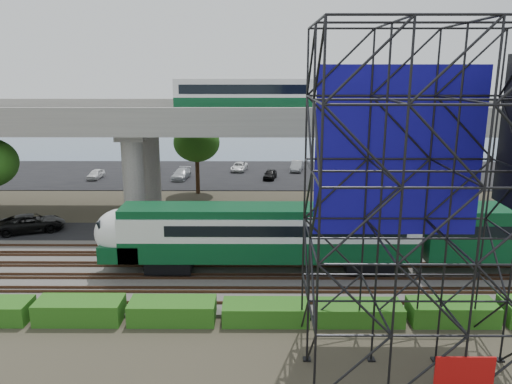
{
  "coord_description": "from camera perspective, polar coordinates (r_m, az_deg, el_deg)",
  "views": [
    {
      "loc": [
        0.62,
        -28.73,
        13.23
      ],
      "look_at": [
        0.43,
        6.0,
        4.62
      ],
      "focal_mm": 35.0,
      "sensor_mm": 36.0,
      "label": 1
    }
  ],
  "objects": [
    {
      "name": "hedge_strip",
      "position": [
        27.52,
        1.11,
        -13.49
      ],
      "size": [
        34.6,
        1.8,
        1.2
      ],
      "color": "#205713",
      "rests_on": "ground"
    },
    {
      "name": "overpass",
      "position": [
        45.01,
        -0.55,
        7.53
      ],
      "size": [
        80.0,
        12.0,
        12.4
      ],
      "color": "#9E9B93",
      "rests_on": "ground"
    },
    {
      "name": "ground",
      "position": [
        31.63,
        -0.85,
        -10.79
      ],
      "size": [
        140.0,
        140.0,
        0.0
      ],
      "primitive_type": "plane",
      "color": "#474233",
      "rests_on": "ground"
    },
    {
      "name": "trees",
      "position": [
        45.85,
        -6.33,
        4.23
      ],
      "size": [
        40.94,
        16.94,
        7.69
      ],
      "color": "#382314",
      "rests_on": "ground"
    },
    {
      "name": "scaffold_tower",
      "position": [
        22.57,
        17.77,
        -1.53
      ],
      "size": [
        9.36,
        6.36,
        15.0
      ],
      "color": "black",
      "rests_on": "ground"
    },
    {
      "name": "parked_cars",
      "position": [
        63.71,
        0.7,
        2.56
      ],
      "size": [
        39.13,
        9.41,
        1.32
      ],
      "color": "white",
      "rests_on": "parking_lot"
    },
    {
      "name": "suv",
      "position": [
        45.32,
        -24.27,
        -3.25
      ],
      "size": [
        5.74,
        4.1,
        1.45
      ],
      "primitive_type": "imported",
      "rotation": [
        0.0,
        0.0,
        1.93
      ],
      "color": "black",
      "rests_on": "service_road"
    },
    {
      "name": "rail_tracks",
      "position": [
        33.35,
        -0.78,
        -8.92
      ],
      "size": [
        90.0,
        9.52,
        0.16
      ],
      "color": "#472D1E",
      "rests_on": "ballast_bed"
    },
    {
      "name": "harbor_water",
      "position": [
        85.75,
        -0.1,
        5.07
      ],
      "size": [
        140.0,
        40.0,
        0.03
      ],
      "primitive_type": "cube",
      "color": "#495C79",
      "rests_on": "ground"
    },
    {
      "name": "parking_lot",
      "position": [
        64.1,
        -0.25,
        2.06
      ],
      "size": [
        90.0,
        18.0,
        0.08
      ],
      "primitive_type": "cube",
      "color": "black",
      "rests_on": "ground"
    },
    {
      "name": "service_road",
      "position": [
        41.39,
        -0.56,
        -4.65
      ],
      "size": [
        90.0,
        5.0,
        0.08
      ],
      "primitive_type": "cube",
      "color": "black",
      "rests_on": "ground"
    },
    {
      "name": "commuter_train",
      "position": [
        32.54,
        5.2,
        -4.67
      ],
      "size": [
        29.3,
        3.06,
        4.3
      ],
      "color": "black",
      "rests_on": "rail_tracks"
    },
    {
      "name": "ballast_bed",
      "position": [
        33.42,
        -0.78,
        -9.2
      ],
      "size": [
        90.0,
        12.0,
        0.2
      ],
      "primitive_type": "cube",
      "color": "slate",
      "rests_on": "ground"
    }
  ]
}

